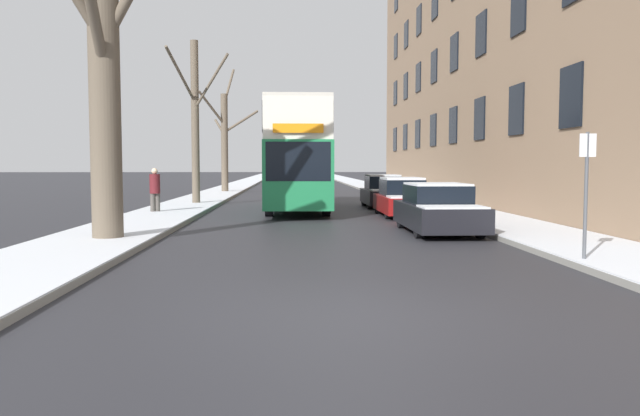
# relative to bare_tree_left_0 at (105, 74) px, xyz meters

# --- Properties ---
(ground_plane) EXTENTS (320.00, 320.00, 0.00)m
(ground_plane) POSITION_rel_bare_tree_left_0_xyz_m (5.48, -7.62, -4.18)
(ground_plane) COLOR #28282D
(sidewalk_left) EXTENTS (2.80, 130.00, 0.16)m
(sidewalk_left) POSITION_rel_bare_tree_left_0_xyz_m (-0.30, 45.38, -4.10)
(sidewalk_left) COLOR gray
(sidewalk_left) RESTS_ON ground
(sidewalk_right) EXTENTS (2.80, 130.00, 0.16)m
(sidewalk_right) POSITION_rel_bare_tree_left_0_xyz_m (11.26, 45.38, -4.10)
(sidewalk_right) COLOR gray
(sidewalk_right) RESTS_ON ground
(terrace_facade_right) EXTENTS (9.10, 39.91, 17.87)m
(terrace_facade_right) POSITION_rel_bare_tree_left_0_xyz_m (17.16, 17.58, 4.76)
(terrace_facade_right) COLOR #8C7056
(terrace_facade_right) RESTS_ON ground
(bare_tree_left_0) EXTENTS (2.79, 4.30, 8.75)m
(bare_tree_left_0) POSITION_rel_bare_tree_left_0_xyz_m (0.00, 0.00, 0.00)
(bare_tree_left_0) COLOR brown
(bare_tree_left_0) RESTS_ON ground
(bare_tree_left_1) EXTENTS (3.08, 2.82, 7.79)m
(bare_tree_left_1) POSITION_rel_bare_tree_left_0_xyz_m (-0.01, 14.19, -0.02)
(bare_tree_left_1) COLOR brown
(bare_tree_left_1) RESTS_ON ground
(bare_tree_left_2) EXTENTS (3.82, 3.86, 8.69)m
(bare_tree_left_2) POSITION_rel_bare_tree_left_0_xyz_m (-0.00, 27.34, -0.40)
(bare_tree_left_2) COLOR brown
(bare_tree_left_2) RESTS_ON ground
(double_decker_bus) EXTENTS (2.54, 10.16, 4.47)m
(double_decker_bus) POSITION_rel_bare_tree_left_0_xyz_m (4.78, 11.09, -1.66)
(double_decker_bus) COLOR #1E7A47
(double_decker_bus) RESTS_ON ground
(parked_car_0) EXTENTS (1.88, 4.46, 1.43)m
(parked_car_0) POSITION_rel_bare_tree_left_0_xyz_m (8.77, 2.15, -3.52)
(parked_car_0) COLOR black
(parked_car_0) RESTS_ON ground
(parked_car_1) EXTENTS (1.71, 4.12, 1.48)m
(parked_car_1) POSITION_rel_bare_tree_left_0_xyz_m (8.77, 7.95, -3.50)
(parked_car_1) COLOR maroon
(parked_car_1) RESTS_ON ground
(parked_car_2) EXTENTS (1.71, 3.92, 1.51)m
(parked_car_2) POSITION_rel_bare_tree_left_0_xyz_m (8.77, 13.00, -3.49)
(parked_car_2) COLOR black
(parked_car_2) RESTS_ON ground
(pedestrian_left_sidewalk) EXTENTS (0.40, 0.40, 1.84)m
(pedestrian_left_sidewalk) POSITION_rel_bare_tree_left_0_xyz_m (-0.73, 8.70, -3.17)
(pedestrian_left_sidewalk) COLOR #4C4742
(pedestrian_left_sidewalk) RESTS_ON ground
(street_sign_post) EXTENTS (0.32, 0.07, 2.58)m
(street_sign_post) POSITION_rel_bare_tree_left_0_xyz_m (10.16, -4.01, -2.70)
(street_sign_post) COLOR #4C4F54
(street_sign_post) RESTS_ON ground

